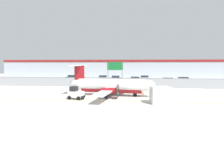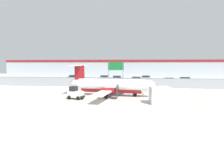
% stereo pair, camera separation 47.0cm
% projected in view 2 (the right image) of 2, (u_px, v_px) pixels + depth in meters
% --- Properties ---
extents(ground_plane, '(140.00, 140.00, 0.01)m').
position_uv_depth(ground_plane, '(110.00, 101.00, 27.45)').
color(ground_plane, '#BCB7AD').
extents(perimeter_fence, '(98.00, 0.10, 2.10)m').
position_uv_depth(perimeter_fence, '(121.00, 82.00, 43.10)').
color(perimeter_fence, gray).
rests_on(perimeter_fence, ground).
extents(parking_lot_strip, '(98.00, 17.00, 0.12)m').
position_uv_depth(parking_lot_strip, '(125.00, 82.00, 54.54)').
color(parking_lot_strip, '#38383A').
rests_on(parking_lot_strip, ground).
extents(background_building, '(91.00, 8.10, 6.50)m').
position_uv_depth(background_building, '(129.00, 69.00, 72.43)').
color(background_building, '#A8B2BC').
rests_on(background_building, ground).
extents(commuter_airplane, '(14.25, 16.08, 4.92)m').
position_uv_depth(commuter_airplane, '(113.00, 86.00, 31.91)').
color(commuter_airplane, white).
rests_on(commuter_airplane, ground).
extents(baggage_tug, '(2.52, 1.83, 1.88)m').
position_uv_depth(baggage_tug, '(75.00, 93.00, 28.94)').
color(baggage_tug, silver).
rests_on(baggage_tug, ground).
extents(ground_crew_worker, '(0.47, 0.50, 1.70)m').
position_uv_depth(ground_crew_worker, '(106.00, 92.00, 29.43)').
color(ground_crew_worker, '#191E4C').
rests_on(ground_crew_worker, ground).
extents(cargo_container, '(2.71, 2.38, 2.20)m').
position_uv_depth(cargo_container, '(159.00, 95.00, 25.67)').
color(cargo_container, silver).
rests_on(cargo_container, ground).
extents(traffic_cone_near_left, '(0.36, 0.36, 0.64)m').
position_uv_depth(traffic_cone_near_left, '(143.00, 93.00, 33.12)').
color(traffic_cone_near_left, orange).
rests_on(traffic_cone_near_left, ground).
extents(traffic_cone_near_right, '(0.36, 0.36, 0.64)m').
position_uv_depth(traffic_cone_near_right, '(77.00, 95.00, 31.01)').
color(traffic_cone_near_right, orange).
rests_on(traffic_cone_near_right, ground).
extents(parked_car_0, '(4.21, 2.02, 1.58)m').
position_uv_depth(parked_car_0, '(74.00, 78.00, 61.07)').
color(parked_car_0, '#19662D').
rests_on(parked_car_0, parking_lot_strip).
extents(parked_car_1, '(4.20, 2.00, 1.58)m').
position_uv_depth(parked_car_1, '(84.00, 81.00, 50.17)').
color(parked_car_1, slate).
rests_on(parked_car_1, parking_lot_strip).
extents(parked_car_2, '(4.23, 2.05, 1.58)m').
position_uv_depth(parked_car_2, '(104.00, 78.00, 59.26)').
color(parked_car_2, silver).
rests_on(parked_car_2, parking_lot_strip).
extents(parked_car_3, '(4.39, 2.44, 1.58)m').
position_uv_depth(parked_car_3, '(116.00, 78.00, 57.67)').
color(parked_car_3, slate).
rests_on(parked_car_3, parking_lot_strip).
extents(parked_car_4, '(4.24, 2.08, 1.58)m').
position_uv_depth(parked_car_4, '(137.00, 80.00, 53.13)').
color(parked_car_4, navy).
rests_on(parked_car_4, parking_lot_strip).
extents(parked_car_5, '(4.27, 2.14, 1.58)m').
position_uv_depth(parked_car_5, '(145.00, 78.00, 58.58)').
color(parked_car_5, silver).
rests_on(parked_car_5, parking_lot_strip).
extents(parked_car_6, '(4.22, 2.04, 1.58)m').
position_uv_depth(parked_car_6, '(168.00, 81.00, 49.30)').
color(parked_car_6, silver).
rests_on(parked_car_6, parking_lot_strip).
extents(parked_car_7, '(4.37, 2.38, 1.58)m').
position_uv_depth(parked_car_7, '(185.00, 80.00, 51.81)').
color(parked_car_7, gray).
rests_on(parked_car_7, parking_lot_strip).
extents(highway_sign, '(3.60, 0.14, 5.50)m').
position_uv_depth(highway_sign, '(116.00, 68.00, 44.83)').
color(highway_sign, slate).
rests_on(highway_sign, ground).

